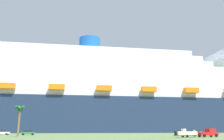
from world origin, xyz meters
TOP-DOWN VIEW (x-y plane):
  - ground_plane at (0.00, 30.00)m, footprint 600.00×600.00m
  - cruise_ship at (15.15, 72.55)m, footprint 251.32×45.66m
  - pickup_truck at (16.21, -12.71)m, footprint 5.90×3.22m
  - small_boat_on_trailer at (10.07, -14.09)m, footprint 7.82×3.23m
  - palm_tree at (-34.53, -3.12)m, footprint 2.95×2.99m
  - parked_car_silver_sedan at (25.66, 15.64)m, footprint 4.47×2.44m
  - parked_car_white_van at (-44.79, 18.50)m, footprint 4.48×2.19m
  - parked_car_green_wagon at (-35.27, 14.00)m, footprint 4.88×2.48m

SIDE VIEW (x-z plane):
  - ground_plane at x=0.00m, z-range 0.00..0.00m
  - parked_car_white_van at x=-44.79m, z-range 0.04..1.62m
  - parked_car_silver_sedan at x=25.66m, z-range 0.04..1.62m
  - parked_car_green_wagon at x=-35.27m, z-range 0.05..1.63m
  - small_boat_on_trailer at x=10.07m, z-range -0.11..2.04m
  - pickup_truck at x=16.21m, z-range -0.06..2.14m
  - palm_tree at x=-34.53m, z-range 2.44..11.15m
  - cruise_ship at x=15.15m, z-range -13.50..51.51m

